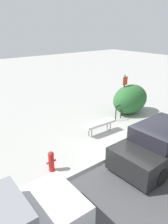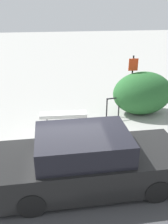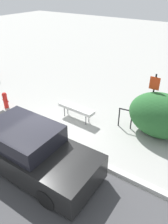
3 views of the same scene
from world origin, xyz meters
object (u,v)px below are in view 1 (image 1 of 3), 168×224
sign_post (124,91)px  parked_car_near (163,143)px  bike_rack (119,111)px  bench (100,124)px  fire_hydrant (51,161)px

sign_post → parked_car_near: size_ratio=0.51×
bike_rack → parked_car_near: bearing=-112.4°
bench → sign_post: (2.73, 1.00, 0.87)m
bench → fire_hydrant: fire_hydrant is taller
bike_rack → sign_post: bearing=25.9°
bench → parked_car_near: 3.07m
bench → bike_rack: bearing=19.8°
bike_rack → parked_car_near: (-1.50, -3.65, 0.16)m
bench → fire_hydrant: (-3.26, -1.04, -0.11)m
bike_rack → sign_post: 1.25m
fire_hydrant → parked_car_near: size_ratio=0.17×
bike_rack → bench: bearing=-162.4°
fire_hydrant → bench: bearing=17.7°
bike_rack → fire_hydrant: size_ratio=1.08×
sign_post → fire_hydrant: (-5.99, -2.04, -0.98)m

